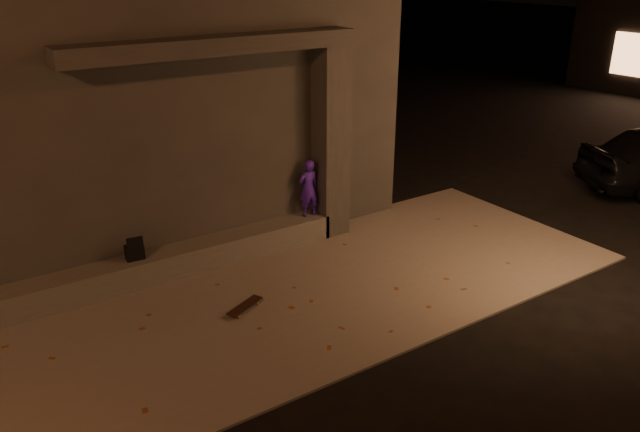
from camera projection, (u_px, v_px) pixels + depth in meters
ground at (382, 352)px, 8.63m from camera, size 120.00×120.00×0.00m
sidewalk at (305, 291)px, 10.16m from camera, size 11.00×4.40×0.04m
building at (136, 94)px, 12.11m from camera, size 9.00×5.10×5.22m
ledge at (176, 261)px, 10.64m from camera, size 6.00×0.55×0.45m
column at (330, 143)px, 11.68m from camera, size 0.55×0.55×3.60m
canopy at (215, 45)px, 9.85m from camera, size 5.00×0.70×0.28m
skateboarder at (308, 188)px, 11.73m from camera, size 0.41×0.28×1.10m
backpack at (134, 251)px, 10.16m from camera, size 0.31×0.22×0.42m
skateboard at (245, 306)px, 9.57m from camera, size 0.71×0.45×0.08m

